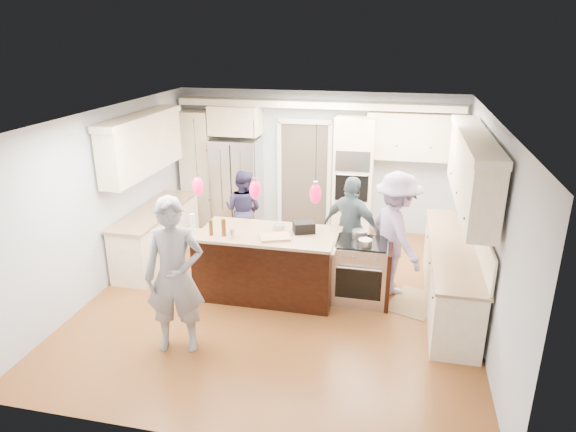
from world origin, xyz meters
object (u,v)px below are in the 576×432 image
(refrigerator, at_px, (237,184))
(kitchen_island, at_px, (268,262))
(person_far_left, at_px, (243,210))
(person_bar_end, at_px, (175,276))
(island_range, at_px, (362,271))

(refrigerator, height_order, kitchen_island, refrigerator)
(kitchen_island, relative_size, person_far_left, 1.43)
(kitchen_island, height_order, person_bar_end, person_bar_end)
(person_bar_end, xyz_separation_m, person_far_left, (-0.13, 3.18, -0.25))
(refrigerator, relative_size, person_far_left, 1.23)
(kitchen_island, relative_size, island_range, 2.28)
(island_range, bearing_deg, person_far_left, 147.29)
(refrigerator, bearing_deg, person_bar_end, -82.14)
(island_range, height_order, person_far_left, person_far_left)
(kitchen_island, distance_m, island_range, 1.41)
(person_bar_end, bearing_deg, person_far_left, 78.77)
(kitchen_island, xyz_separation_m, person_far_left, (-0.85, 1.53, 0.25))
(island_range, xyz_separation_m, person_bar_end, (-2.13, -1.73, 0.53))
(person_far_left, bearing_deg, kitchen_island, 129.26)
(person_bar_end, bearing_deg, island_range, 25.44)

